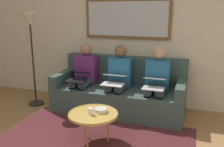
# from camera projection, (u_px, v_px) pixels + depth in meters

# --- Properties ---
(wall_rear) EXTENTS (6.00, 0.12, 2.60)m
(wall_rear) POSITION_uv_depth(u_px,v_px,m) (128.00, 33.00, 4.53)
(wall_rear) COLOR beige
(wall_rear) RESTS_ON ground_plane
(area_rug) EXTENTS (2.60, 1.80, 0.01)m
(area_rug) POSITION_uv_depth(u_px,v_px,m) (91.00, 144.00, 3.24)
(area_rug) COLOR #4C1E23
(area_rug) RESTS_ON ground_plane
(couch) EXTENTS (2.20, 0.90, 0.90)m
(couch) POSITION_uv_depth(u_px,v_px,m) (120.00, 92.00, 4.33)
(couch) COLOR #384C47
(couch) RESTS_ON ground_plane
(framed_mirror) EXTENTS (1.54, 0.05, 0.70)m
(framed_mirror) POSITION_uv_depth(u_px,v_px,m) (127.00, 19.00, 4.38)
(framed_mirror) COLOR brown
(coffee_table) EXTENTS (0.64, 0.64, 0.43)m
(coffee_table) POSITION_uv_depth(u_px,v_px,m) (93.00, 114.00, 3.19)
(coffee_table) COLOR tan
(coffee_table) RESTS_ON ground_plane
(cup) EXTENTS (0.07, 0.07, 0.09)m
(cup) POSITION_uv_depth(u_px,v_px,m) (91.00, 111.00, 3.13)
(cup) COLOR silver
(cup) RESTS_ON coffee_table
(bowl) EXTENTS (0.16, 0.16, 0.05)m
(bowl) POSITION_uv_depth(u_px,v_px,m) (101.00, 110.00, 3.22)
(bowl) COLOR beige
(bowl) RESTS_ON coffee_table
(person_left) EXTENTS (0.38, 0.58, 1.14)m
(person_left) POSITION_uv_depth(u_px,v_px,m) (157.00, 80.00, 3.99)
(person_left) COLOR #235B84
(person_left) RESTS_ON couch
(laptop_silver) EXTENTS (0.32, 0.36, 0.15)m
(laptop_silver) POSITION_uv_depth(u_px,v_px,m) (154.00, 83.00, 3.76)
(laptop_silver) COLOR silver
(person_middle) EXTENTS (0.38, 0.58, 1.14)m
(person_middle) POSITION_uv_depth(u_px,v_px,m) (119.00, 77.00, 4.19)
(person_middle) COLOR #235B84
(person_middle) RESTS_ON couch
(laptop_white) EXTENTS (0.35, 0.36, 0.15)m
(laptop_white) POSITION_uv_depth(u_px,v_px,m) (114.00, 79.00, 3.97)
(laptop_white) COLOR white
(person_right) EXTENTS (0.38, 0.58, 1.14)m
(person_right) POSITION_uv_depth(u_px,v_px,m) (84.00, 74.00, 4.40)
(person_right) COLOR #66236B
(person_right) RESTS_ON couch
(laptop_black) EXTENTS (0.33, 0.36, 0.16)m
(laptop_black) POSITION_uv_depth(u_px,v_px,m) (78.00, 76.00, 4.18)
(laptop_black) COLOR black
(standing_lamp) EXTENTS (0.32, 0.32, 1.66)m
(standing_lamp) POSITION_uv_depth(u_px,v_px,m) (30.00, 30.00, 4.32)
(standing_lamp) COLOR black
(standing_lamp) RESTS_ON ground_plane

